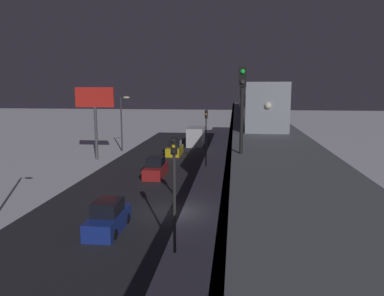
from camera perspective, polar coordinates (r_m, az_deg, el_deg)
name	(u,v)px	position (r m, az deg, el deg)	size (l,w,h in m)	color
ground_plane	(165,212)	(28.40, -4.04, -9.44)	(240.00, 240.00, 0.00)	white
avenue_asphalt	(108,210)	(29.46, -12.45, -8.94)	(11.00, 94.42, 0.01)	#28282D
elevated_railway	(264,144)	(26.82, 10.68, 0.63)	(5.00, 94.42, 5.94)	slate
subway_train	(254,98)	(43.87, 9.23, 7.34)	(2.94, 36.87, 3.40)	#999EA8
rail_signal	(242,95)	(17.85, 7.45, 7.80)	(0.36, 0.41, 4.00)	black
sedan_blue	(108,219)	(25.21, -12.38, -10.20)	(1.91, 4.51, 1.97)	navy
sedan_yellow	(175,149)	(51.07, -2.58, -0.10)	(1.80, 4.52, 1.97)	gold
sedan_red	(156,169)	(39.03, -5.41, -3.05)	(1.80, 4.67, 1.97)	#A51E1E
delivery_van	(196,136)	(59.69, 0.67, 1.80)	(2.40, 7.40, 2.80)	navy
traffic_light_near	(174,178)	(20.55, -2.67, -4.53)	(0.32, 0.44, 6.40)	#2D2D2D
traffic_light_mid	(206,130)	(43.11, 2.12, 2.73)	(0.32, 0.44, 6.40)	#2D2D2D
commercial_billboard	(95,104)	(48.34, -14.23, 6.29)	(4.80, 0.36, 8.90)	#4C4C51
street_lamp_far	(123,117)	(53.85, -10.24, 4.55)	(1.35, 0.44, 7.65)	#38383D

